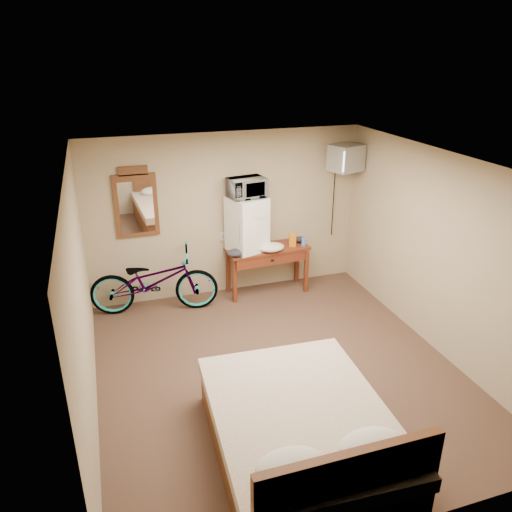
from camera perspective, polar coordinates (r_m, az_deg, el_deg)
The scene contains 13 objects.
room at distance 5.55m, azimuth 2.76°, elevation -2.39°, with size 4.60×4.64×2.50m.
desk at distance 7.70m, azimuth 1.39°, elevation -0.01°, with size 1.29×0.56×0.75m.
mini_fridge at distance 7.46m, azimuth -1.03°, elevation 3.67°, with size 0.63×0.62×0.82m.
microwave at distance 7.30m, azimuth -1.06°, elevation 7.81°, with size 0.52×0.36×0.29m, color white.
snack_bag at distance 7.71m, azimuth 4.18°, elevation 1.85°, with size 0.11×0.06×0.21m, color orange.
blue_cup at distance 7.78m, azimuth 5.47°, elevation 1.62°, with size 0.07×0.07×0.12m, color #467BF1.
cloth_cream at distance 7.53m, azimuth 1.77°, elevation 1.01°, with size 0.40×0.31×0.12m, color beige.
cloth_dark_a at distance 7.35m, azimuth -2.28°, elevation 0.37°, with size 0.29×0.22×0.11m, color black.
cloth_dark_b at distance 7.92m, azimuth 4.95°, elevation 1.92°, with size 0.19×0.16×0.09m, color black.
crt_television at distance 7.77m, azimuth 10.25°, elevation 10.98°, with size 0.55×0.63×0.39m.
wall_mirror at distance 7.27m, azimuth -13.55°, elevation 5.88°, with size 0.60×0.04×1.02m.
bicycle at distance 7.37m, azimuth -11.57°, elevation -2.81°, with size 0.64×1.83×0.96m, color black.
bed at distance 4.94m, azimuth 5.32°, elevation -19.56°, with size 1.69×2.17×0.90m.
Camera 1 is at (-1.80, -4.69, 3.62)m, focal length 35.00 mm.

